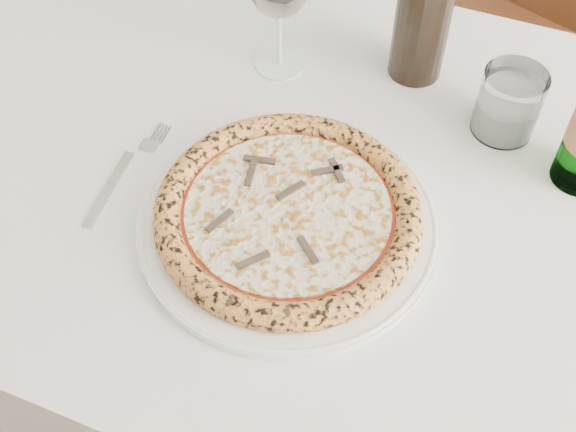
# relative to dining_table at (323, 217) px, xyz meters

# --- Properties ---
(floor) EXTENTS (5.00, 6.00, 0.02)m
(floor) POSITION_rel_dining_table_xyz_m (-0.08, 0.12, -0.67)
(floor) COLOR #5D5D5D
(floor) RESTS_ON ground
(dining_table) EXTENTS (1.46, 0.97, 0.76)m
(dining_table) POSITION_rel_dining_table_xyz_m (0.00, 0.00, 0.00)
(dining_table) COLOR brown
(dining_table) RESTS_ON floor
(chair_far) EXTENTS (0.49, 0.49, 0.93)m
(chair_far) POSITION_rel_dining_table_xyz_m (0.09, 0.79, -0.13)
(chair_far) COLOR brown
(chair_far) RESTS_ON floor
(plate) EXTENTS (0.36, 0.36, 0.02)m
(plate) POSITION_rel_dining_table_xyz_m (0.00, -0.10, 0.10)
(plate) COLOR white
(plate) RESTS_ON dining_table
(pizza) EXTENTS (0.32, 0.32, 0.03)m
(pizza) POSITION_rel_dining_table_xyz_m (-0.00, -0.10, 0.12)
(pizza) COLOR tan
(pizza) RESTS_ON plate
(fork) EXTENTS (0.04, 0.18, 0.00)m
(fork) POSITION_rel_dining_table_xyz_m (-0.22, -0.13, 0.10)
(fork) COLOR #AEAEAE
(fork) RESTS_ON dining_table
(tumbler) EXTENTS (0.08, 0.08, 0.09)m
(tumbler) POSITION_rel_dining_table_xyz_m (0.17, 0.18, 0.13)
(tumbler) COLOR silver
(tumbler) RESTS_ON dining_table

